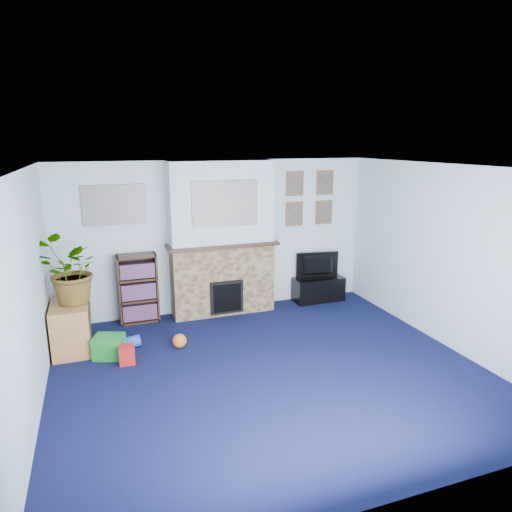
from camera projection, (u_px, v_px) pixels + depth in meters
name	position (u px, v px, depth m)	size (l,w,h in m)	color
floor	(269.00, 370.00, 5.49)	(5.00, 4.50, 0.01)	#0E1235
ceiling	(270.00, 168.00, 4.90)	(5.00, 4.50, 0.01)	white
wall_back	(219.00, 237.00, 7.25)	(5.00, 0.04, 2.40)	silver
wall_front	(387.00, 362.00, 3.14)	(5.00, 0.04, 2.40)	silver
wall_left	(28.00, 299.00, 4.39)	(0.04, 4.50, 2.40)	silver
wall_right	(446.00, 257.00, 6.00)	(0.04, 4.50, 2.40)	silver
chimney_breast	(222.00, 240.00, 7.07)	(1.72, 0.50, 2.40)	brown
collage_main	(225.00, 204.00, 6.73)	(1.00, 0.03, 0.68)	gray
collage_left	(114.00, 205.00, 6.60)	(0.90, 0.03, 0.58)	gray
portrait_tl	(295.00, 184.00, 7.46)	(0.30, 0.03, 0.40)	brown
portrait_tr	(325.00, 183.00, 7.64)	(0.30, 0.03, 0.40)	brown
portrait_bl	(294.00, 214.00, 7.58)	(0.30, 0.03, 0.40)	brown
portrait_br	(324.00, 212.00, 7.76)	(0.30, 0.03, 0.40)	brown
tv_stand	(318.00, 288.00, 7.84)	(0.86, 0.36, 0.41)	black
television	(319.00, 265.00, 7.76)	(0.74, 0.10, 0.43)	black
bookshelf	(138.00, 290.00, 6.87)	(0.58, 0.28, 1.05)	#321E12
sideboard	(71.00, 324.00, 5.97)	(0.46, 0.83, 0.64)	#BC7A3C
potted_plant	(69.00, 271.00, 5.76)	(0.79, 0.68, 0.87)	#26661E
mantel_clock	(218.00, 239.00, 7.00)	(0.09, 0.05, 0.13)	gold
mantel_candle	(238.00, 237.00, 7.10)	(0.05, 0.05, 0.15)	#B2BFC6
mantel_teddy	(191.00, 241.00, 6.86)	(0.14, 0.14, 0.14)	gray
mantel_can	(270.00, 236.00, 7.27)	(0.06, 0.06, 0.12)	red
green_crate	(109.00, 347.00, 5.79)	(0.36, 0.29, 0.29)	#198C26
toy_ball	(179.00, 341.00, 6.07)	(0.19, 0.19, 0.19)	orange
toy_block	(127.00, 355.00, 5.64)	(0.19, 0.19, 0.23)	red
toy_tube	(128.00, 343.00, 6.06)	(0.15, 0.15, 0.33)	blue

